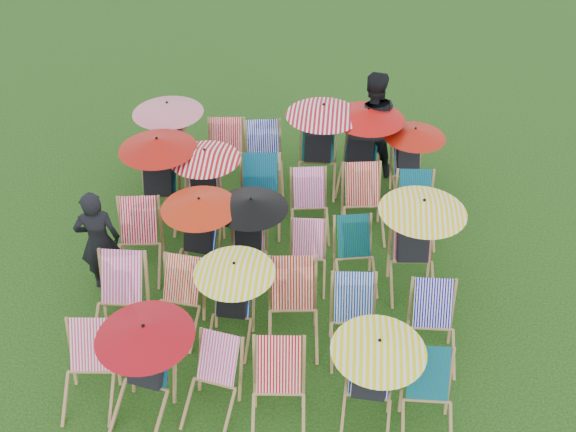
# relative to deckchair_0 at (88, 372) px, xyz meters

# --- Properties ---
(ground) EXTENTS (100.00, 100.00, 0.00)m
(ground) POSITION_rel_deckchair_0_xyz_m (1.94, 2.22, -0.46)
(ground) COLOR black
(ground) RESTS_ON ground
(deckchair_0) EXTENTS (0.68, 0.89, 0.92)m
(deckchair_0) POSITION_rel_deckchair_0_xyz_m (0.00, 0.00, 0.00)
(deckchair_0) COLOR #A37A4C
(deckchair_0) RESTS_ON ground
(deckchair_1) EXTENTS (1.08, 1.15, 1.28)m
(deckchair_1) POSITION_rel_deckchair_0_xyz_m (0.70, -0.05, 0.22)
(deckchair_1) COLOR #A37A4C
(deckchair_1) RESTS_ON ground
(deckchair_2) EXTENTS (0.71, 0.89, 0.87)m
(deckchair_2) POSITION_rel_deckchair_0_xyz_m (1.44, -0.00, -0.02)
(deckchair_2) COLOR #A37A4C
(deckchair_2) RESTS_ON ground
(deckchair_3) EXTENTS (0.71, 0.93, 0.96)m
(deckchair_3) POSITION_rel_deckchair_0_xyz_m (2.22, -0.11, 0.02)
(deckchair_3) COLOR #A37A4C
(deckchair_3) RESTS_ON ground
(deckchair_4) EXTENTS (1.03, 1.08, 1.23)m
(deckchair_4) POSITION_rel_deckchair_0_xyz_m (3.23, 0.04, 0.19)
(deckchair_4) COLOR #A37A4C
(deckchair_4) RESTS_ON ground
(deckchair_5) EXTENTS (0.62, 0.85, 0.90)m
(deckchair_5) POSITION_rel_deckchair_0_xyz_m (3.87, -0.01, -0.01)
(deckchair_5) COLOR #A37A4C
(deckchair_5) RESTS_ON ground
(deckchair_6) EXTENTS (0.70, 0.96, 1.02)m
(deckchair_6) POSITION_rel_deckchair_0_xyz_m (0.04, 1.04, 0.05)
(deckchair_6) COLOR #A37A4C
(deckchair_6) RESTS_ON ground
(deckchair_7) EXTENTS (0.69, 0.90, 0.91)m
(deckchair_7) POSITION_rel_deckchair_0_xyz_m (0.77, 1.19, -0.00)
(deckchair_7) COLOR #A37A4C
(deckchair_7) RESTS_ON ground
(deckchair_8) EXTENTS (1.01, 1.06, 1.20)m
(deckchair_8) POSITION_rel_deckchair_0_xyz_m (1.50, 1.11, 0.17)
(deckchair_8) COLOR #A37A4C
(deckchair_8) RESTS_ON ground
(deckchair_9) EXTENTS (0.76, 0.99, 1.01)m
(deckchair_9) POSITION_rel_deckchair_0_xyz_m (2.27, 1.16, 0.05)
(deckchair_9) COLOR #A37A4C
(deckchair_9) RESTS_ON ground
(deckchair_10) EXTENTS (0.68, 0.90, 0.93)m
(deckchair_10) POSITION_rel_deckchair_0_xyz_m (3.04, 1.05, 0.01)
(deckchair_10) COLOR #A37A4C
(deckchair_10) RESTS_ON ground
(deckchair_11) EXTENTS (0.63, 0.86, 0.91)m
(deckchair_11) POSITION_rel_deckchair_0_xyz_m (4.01, 1.07, -0.00)
(deckchair_11) COLOR #A37A4C
(deckchair_11) RESTS_ON ground
(deckchair_12) EXTENTS (0.77, 0.99, 0.99)m
(deckchair_12) POSITION_rel_deckchair_0_xyz_m (-0.05, 2.25, 0.04)
(deckchair_12) COLOR #A37A4C
(deckchair_12) RESTS_ON ground
(deckchair_13) EXTENTS (1.06, 1.13, 1.26)m
(deckchair_13) POSITION_rel_deckchair_0_xyz_m (0.82, 2.27, 0.21)
(deckchair_13) COLOR #A37A4C
(deckchair_13) RESTS_ON ground
(deckchair_14) EXTENTS (1.03, 1.08, 1.22)m
(deckchair_14) POSITION_rel_deckchair_0_xyz_m (1.53, 2.38, 0.19)
(deckchair_14) COLOR #A37A4C
(deckchair_14) RESTS_ON ground
(deckchair_15) EXTENTS (0.58, 0.79, 0.83)m
(deckchair_15) POSITION_rel_deckchair_0_xyz_m (2.37, 2.24, -0.04)
(deckchair_15) COLOR #A37A4C
(deckchair_15) RESTS_ON ground
(deckchair_16) EXTENTS (0.73, 0.91, 0.89)m
(deckchair_16) POSITION_rel_deckchair_0_xyz_m (3.04, 2.30, -0.02)
(deckchair_16) COLOR #A37A4C
(deckchair_16) RESTS_ON ground
(deckchair_17) EXTENTS (1.17, 1.24, 1.39)m
(deckchair_17) POSITION_rel_deckchair_0_xyz_m (3.83, 2.32, 0.28)
(deckchair_17) COLOR #A37A4C
(deckchair_17) RESTS_ON ground
(deckchair_18) EXTENTS (1.18, 1.25, 1.41)m
(deckchair_18) POSITION_rel_deckchair_0_xyz_m (-0.05, 3.47, 0.28)
(deckchair_18) COLOR #A37A4C
(deckchair_18) RESTS_ON ground
(deckchair_19) EXTENTS (1.08, 1.18, 1.28)m
(deckchair_19) POSITION_rel_deckchair_0_xyz_m (0.69, 3.43, 0.22)
(deckchair_19) COLOR #A37A4C
(deckchair_19) RESTS_ON ground
(deckchair_20) EXTENTS (0.76, 1.01, 1.03)m
(deckchair_20) POSITION_rel_deckchair_0_xyz_m (1.53, 3.46, 0.06)
(deckchair_20) COLOR #A37A4C
(deckchair_20) RESTS_ON ground
(deckchair_21) EXTENTS (0.73, 0.92, 0.91)m
(deckchair_21) POSITION_rel_deckchair_0_xyz_m (2.32, 3.37, -0.00)
(deckchair_21) COLOR #A37A4C
(deckchair_21) RESTS_ON ground
(deckchair_22) EXTENTS (0.78, 0.99, 0.98)m
(deckchair_22) POSITION_rel_deckchair_0_xyz_m (3.14, 3.45, 0.03)
(deckchair_22) COLOR #A37A4C
(deckchair_22) RESTS_ON ground
(deckchair_23) EXTENTS (0.68, 0.90, 0.94)m
(deckchair_23) POSITION_rel_deckchair_0_xyz_m (3.93, 3.42, 0.01)
(deckchair_23) COLOR #A37A4C
(deckchair_23) RESTS_ON ground
(deckchair_24) EXTENTS (1.17, 1.26, 1.39)m
(deckchair_24) POSITION_rel_deckchair_0_xyz_m (-0.17, 4.60, 0.28)
(deckchair_24) COLOR #A37A4C
(deckchair_24) RESTS_ON ground
(deckchair_25) EXTENTS (0.76, 1.00, 1.02)m
(deckchair_25) POSITION_rel_deckchair_0_xyz_m (0.82, 4.52, 0.05)
(deckchair_25) COLOR #A37A4C
(deckchair_25) RESTS_ON ground
(deckchair_26) EXTENTS (0.81, 1.03, 1.02)m
(deckchair_26) POSITION_rel_deckchair_0_xyz_m (1.46, 4.52, 0.05)
(deckchair_26) COLOR #A37A4C
(deckchair_26) RESTS_ON ground
(deckchair_27) EXTENTS (1.23, 1.28, 1.46)m
(deckchair_27) POSITION_rel_deckchair_0_xyz_m (2.37, 4.66, 0.31)
(deckchair_27) COLOR #A37A4C
(deckchair_27) RESTS_ON ground
(deckchair_28) EXTENTS (1.19, 1.27, 1.41)m
(deckchair_28) POSITION_rel_deckchair_0_xyz_m (3.08, 4.69, 0.29)
(deckchair_28) COLOR #A37A4C
(deckchair_28) RESTS_ON ground
(deckchair_29) EXTENTS (1.00, 1.08, 1.18)m
(deckchair_29) POSITION_rel_deckchair_0_xyz_m (3.89, 4.54, 0.17)
(deckchair_29) COLOR #A37A4C
(deckchair_29) RESTS_ON ground
(person_left) EXTENTS (0.66, 0.53, 1.59)m
(person_left) POSITION_rel_deckchair_0_xyz_m (-0.44, 1.89, 0.33)
(person_left) COLOR black
(person_left) RESTS_ON ground
(person_rear) EXTENTS (1.01, 0.83, 1.90)m
(person_rear) POSITION_rel_deckchair_0_xyz_m (3.22, 5.09, 0.49)
(person_rear) COLOR black
(person_rear) RESTS_ON ground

